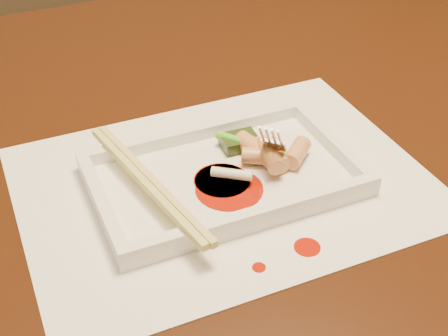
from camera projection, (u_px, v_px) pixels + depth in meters
name	position (u px, v px, depth m)	size (l,w,h in m)	color
table	(171.00, 224.00, 0.73)	(1.40, 0.90, 0.75)	black
placemat	(224.00, 183.00, 0.63)	(0.40, 0.30, 0.00)	white
sauce_splatter_a	(307.00, 247.00, 0.55)	(0.02, 0.02, 0.00)	#A61504
sauce_splatter_b	(259.00, 267.00, 0.53)	(0.01, 0.01, 0.00)	#A61504
plate_base	(224.00, 179.00, 0.62)	(0.26, 0.16, 0.01)	white
plate_rim_far	(196.00, 133.00, 0.67)	(0.26, 0.01, 0.01)	white
plate_rim_near	(257.00, 216.00, 0.56)	(0.26, 0.01, 0.01)	white
plate_rim_left	(101.00, 203.00, 0.58)	(0.01, 0.14, 0.01)	white
plate_rim_right	(332.00, 142.00, 0.66)	(0.01, 0.14, 0.01)	white
veg_piece	(239.00, 141.00, 0.66)	(0.04, 0.03, 0.01)	black
scallion_white	(232.00, 174.00, 0.60)	(0.01, 0.01, 0.04)	#EAEACC
scallion_green	(254.00, 145.00, 0.64)	(0.01, 0.01, 0.09)	green
chopstick_a	(144.00, 183.00, 0.58)	(0.01, 0.21, 0.01)	#D5C86A
chopstick_b	(152.00, 180.00, 0.59)	(0.01, 0.21, 0.01)	#D5C86A
fork	(282.00, 89.00, 0.61)	(0.09, 0.10, 0.14)	silver
sauce_blob_0	(223.00, 181.00, 0.61)	(0.06, 0.06, 0.00)	#A61504
sauce_blob_1	(229.00, 189.00, 0.60)	(0.07, 0.07, 0.00)	#A61504
sauce_blob_2	(221.00, 180.00, 0.61)	(0.05, 0.05, 0.00)	#A61504
rice_cake_0	(297.00, 153.00, 0.63)	(0.02, 0.02, 0.04)	tan
rice_cake_1	(257.00, 149.00, 0.64)	(0.02, 0.02, 0.05)	tan
rice_cake_2	(270.00, 155.00, 0.62)	(0.02, 0.02, 0.05)	tan
rice_cake_3	(270.00, 155.00, 0.63)	(0.02, 0.02, 0.05)	tan
rice_cake_4	(263.00, 157.00, 0.63)	(0.02, 0.02, 0.04)	tan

